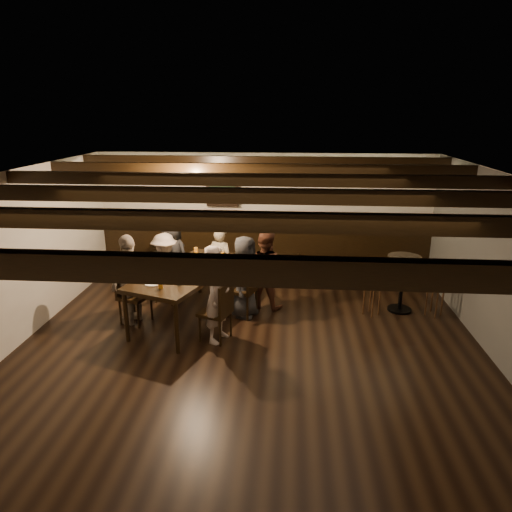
# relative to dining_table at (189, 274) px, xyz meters

# --- Properties ---
(room) EXTENTS (7.00, 7.00, 7.00)m
(room) POSITION_rel_dining_table_xyz_m (0.75, 0.95, 0.33)
(room) COLOR black
(room) RESTS_ON ground
(dining_table) EXTENTS (1.62, 2.35, 0.81)m
(dining_table) POSITION_rel_dining_table_xyz_m (0.00, 0.00, 0.00)
(dining_table) COLOR black
(dining_table) RESTS_ON floor
(chair_left_near) EXTENTS (0.52, 0.52, 0.89)m
(chair_left_near) POSITION_rel_dining_table_xyz_m (-0.53, 0.66, -0.47)
(chair_left_near) COLOR black
(chair_left_near) RESTS_ON floor
(chair_left_far) EXTENTS (0.53, 0.53, 0.91)m
(chair_left_far) POSITION_rel_dining_table_xyz_m (-0.83, -0.19, -0.46)
(chair_left_far) COLOR black
(chair_left_far) RESTS_ON floor
(chair_right_near) EXTENTS (0.54, 0.54, 0.93)m
(chair_right_near) POSITION_rel_dining_table_xyz_m (0.83, 0.19, -0.46)
(chair_right_near) COLOR black
(chair_right_near) RESTS_ON floor
(chair_right_far) EXTENTS (0.51, 0.51, 0.88)m
(chair_right_far) POSITION_rel_dining_table_xyz_m (0.53, -0.66, -0.47)
(chair_right_far) COLOR black
(chair_right_far) RESTS_ON floor
(person_bench_left) EXTENTS (0.75, 0.61, 1.33)m
(person_bench_left) POSITION_rel_dining_table_xyz_m (-0.55, 1.15, -0.07)
(person_bench_left) COLOR #252528
(person_bench_left) RESTS_ON floor
(person_bench_centre) EXTENTS (0.53, 0.43, 1.24)m
(person_bench_centre) POSITION_rel_dining_table_xyz_m (0.35, 0.99, -0.12)
(person_bench_centre) COLOR gray
(person_bench_centre) RESTS_ON floor
(person_bench_right) EXTENTS (0.77, 0.68, 1.32)m
(person_bench_right) POSITION_rel_dining_table_xyz_m (1.15, 0.55, -0.08)
(person_bench_right) COLOR #5B301F
(person_bench_right) RESTS_ON floor
(person_left_near) EXTENTS (0.68, 0.88, 1.21)m
(person_left_near) POSITION_rel_dining_table_xyz_m (-0.56, 0.67, -0.14)
(person_left_near) COLOR gray
(person_left_near) RESTS_ON floor
(person_left_far) EXTENTS (0.60, 0.89, 1.41)m
(person_left_far) POSITION_rel_dining_table_xyz_m (-0.86, -0.18, -0.04)
(person_left_far) COLOR gray
(person_left_far) RESTS_ON floor
(person_right_near) EXTENTS (0.61, 0.75, 1.32)m
(person_right_near) POSITION_rel_dining_table_xyz_m (0.86, 0.18, -0.08)
(person_right_near) COLOR #28292B
(person_right_near) RESTS_ON floor
(person_right_far) EXTENTS (0.49, 0.60, 1.41)m
(person_right_far) POSITION_rel_dining_table_xyz_m (0.56, -0.67, -0.04)
(person_right_far) COLOR #BDA99F
(person_right_far) RESTS_ON floor
(pint_a) EXTENTS (0.07, 0.07, 0.14)m
(pint_a) POSITION_rel_dining_table_xyz_m (-0.03, 0.75, 0.14)
(pint_a) COLOR #BF7219
(pint_a) RESTS_ON dining_table
(pint_b) EXTENTS (0.07, 0.07, 0.14)m
(pint_b) POSITION_rel_dining_table_xyz_m (0.45, 0.53, 0.14)
(pint_b) COLOR #BF7219
(pint_b) RESTS_ON dining_table
(pint_c) EXTENTS (0.07, 0.07, 0.14)m
(pint_c) POSITION_rel_dining_table_xyz_m (-0.25, 0.19, 0.14)
(pint_c) COLOR #BF7219
(pint_c) RESTS_ON dining_table
(pint_d) EXTENTS (0.07, 0.07, 0.14)m
(pint_d) POSITION_rel_dining_table_xyz_m (0.35, 0.09, 0.14)
(pint_d) COLOR silver
(pint_d) RESTS_ON dining_table
(pint_e) EXTENTS (0.07, 0.07, 0.14)m
(pint_e) POSITION_rel_dining_table_xyz_m (-0.36, -0.35, 0.14)
(pint_e) COLOR #BF7219
(pint_e) RESTS_ON dining_table
(pint_f) EXTENTS (0.07, 0.07, 0.14)m
(pint_f) POSITION_rel_dining_table_xyz_m (0.01, -0.59, 0.14)
(pint_f) COLOR silver
(pint_f) RESTS_ON dining_table
(pint_g) EXTENTS (0.07, 0.07, 0.14)m
(pint_g) POSITION_rel_dining_table_xyz_m (-0.22, -0.77, 0.14)
(pint_g) COLOR #BF7219
(pint_g) RESTS_ON dining_table
(plate_near) EXTENTS (0.24, 0.24, 0.01)m
(plate_near) POSITION_rel_dining_table_xyz_m (-0.37, -0.61, 0.07)
(plate_near) COLOR white
(plate_near) RESTS_ON dining_table
(plate_far) EXTENTS (0.24, 0.24, 0.01)m
(plate_far) POSITION_rel_dining_table_xyz_m (0.07, -0.34, 0.07)
(plate_far) COLOR white
(plate_far) RESTS_ON dining_table
(condiment_caddy) EXTENTS (0.15, 0.10, 0.12)m
(condiment_caddy) POSITION_rel_dining_table_xyz_m (-0.02, -0.05, 0.13)
(condiment_caddy) COLOR black
(condiment_caddy) RESTS_ON dining_table
(candle) EXTENTS (0.05, 0.05, 0.05)m
(candle) POSITION_rel_dining_table_xyz_m (0.21, 0.24, 0.09)
(candle) COLOR beige
(candle) RESTS_ON dining_table
(high_top_table) EXTENTS (0.53, 0.53, 0.94)m
(high_top_table) POSITION_rel_dining_table_xyz_m (3.38, 0.56, -0.12)
(high_top_table) COLOR black
(high_top_table) RESTS_ON floor
(bar_stool_left) EXTENTS (0.30, 0.31, 0.95)m
(bar_stool_left) POSITION_rel_dining_table_xyz_m (2.88, 0.36, -0.39)
(bar_stool_left) COLOR #331E10
(bar_stool_left) RESTS_ON floor
(bar_stool_right) EXTENTS (0.32, 0.33, 0.95)m
(bar_stool_right) POSITION_rel_dining_table_xyz_m (3.89, 0.41, -0.39)
(bar_stool_right) COLOR #331E10
(bar_stool_right) RESTS_ON floor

